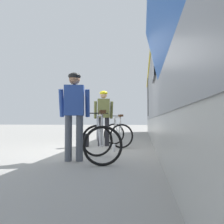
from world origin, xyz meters
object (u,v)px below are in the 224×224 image
Objects in this scene: bicycle_near_silver at (100,141)px; water_bottle_by_the_backpack at (83,144)px; cyclist_far_in_olive at (104,113)px; bicycle_far_white at (118,133)px; cyclist_near_in_blue at (74,108)px; backpack_on_platform at (84,140)px; train_car at (218,72)px; water_bottle_near_the_bikes at (114,148)px.

bicycle_near_silver reaches higher than water_bottle_by_the_backpack.
bicycle_far_white is (0.45, -0.01, -0.65)m from cyclist_far_in_olive.
bicycle_near_silver is 2.34m from water_bottle_by_the_backpack.
backpack_on_platform is at bearing 101.40° from cyclist_near_in_blue.
cyclist_near_in_blue is at bearing -78.46° from water_bottle_by_the_backpack.
bicycle_near_silver is at bearing -155.26° from train_car.
cyclist_far_in_olive is 9.67× the size of water_bottle_by_the_backpack.
bicycle_far_white is 6.85× the size of water_bottle_by_the_backpack.
water_bottle_by_the_backpack is at bearing 166.20° from train_car.
water_bottle_by_the_backpack is at bearing -160.92° from bicycle_far_white.
bicycle_near_silver reaches higher than backpack_on_platform.
bicycle_far_white is at bearing 154.55° from train_car.
bicycle_near_silver and bicycle_far_white have the same top height.
backpack_on_platform is (-0.58, -0.25, -0.85)m from cyclist_far_in_olive.
backpack_on_platform reaches higher than water_bottle_near_the_bikes.
cyclist_near_in_blue reaches higher than bicycle_near_silver.
water_bottle_by_the_backpack is (0.02, -0.11, -0.11)m from backpack_on_platform.
water_bottle_by_the_backpack is (-0.56, -0.36, -0.96)m from cyclist_far_in_olive.
water_bottle_by_the_backpack is at bearing 114.26° from bicycle_near_silver.
train_car is 118.46× the size of water_bottle_by_the_backpack.
train_car is at bearing -13.80° from water_bottle_by_the_backpack.
water_bottle_by_the_backpack is at bearing -147.45° from cyclist_far_in_olive.
water_bottle_near_the_bikes is at bearing 68.34° from cyclist_near_in_blue.
cyclist_far_in_olive is at bearing 114.33° from water_bottle_near_the_bikes.
backpack_on_platform is at bearing 142.04° from water_bottle_near_the_bikes.
cyclist_far_in_olive is 2.58m from bicycle_near_silver.
bicycle_far_white reaches higher than water_bottle_near_the_bikes.
bicycle_near_silver is at bearing -65.74° from water_bottle_by_the_backpack.
water_bottle_near_the_bikes is at bearing -34.06° from backpack_on_platform.
bicycle_near_silver is at bearing -62.56° from backpack_on_platform.
cyclist_far_in_olive is 0.79m from bicycle_far_white.
train_car is 3.32m from bicycle_near_silver.
bicycle_far_white is at bearing 91.85° from water_bottle_near_the_bikes.
bicycle_near_silver is at bearing -91.38° from bicycle_far_white.
water_bottle_by_the_backpack is (-3.61, 0.89, -1.88)m from train_car.
backpack_on_platform is at bearing 164.60° from train_car.
backpack_on_platform is 0.16m from water_bottle_by_the_backpack.
train_car reaches higher than backpack_on_platform.
water_bottle_near_the_bikes is at bearing -88.15° from bicycle_far_white.
bicycle_far_white is 3.12× the size of backpack_on_platform.
cyclist_near_in_blue is 2.70m from bicycle_far_white.
cyclist_far_in_olive is at bearing 32.55° from water_bottle_by_the_backpack.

